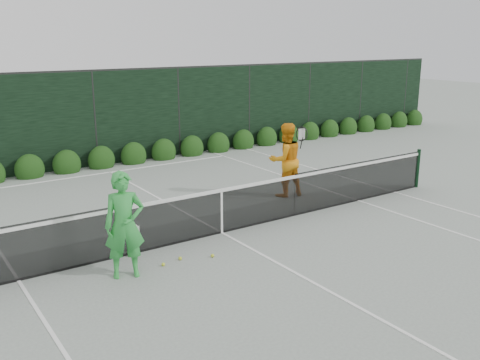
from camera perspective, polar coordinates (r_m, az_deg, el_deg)
ground at (r=11.43m, az=-1.96°, el=-5.67°), size 80.00×80.00×0.00m
tennis_net at (r=11.24m, az=-2.09°, el=-3.16°), size 12.90×0.10×1.07m
player_woman at (r=9.34m, az=-12.22°, el=-4.73°), size 0.78×0.63×1.87m
player_man at (r=13.87m, az=4.89°, el=2.16°), size 1.04×0.86×1.92m
court_lines at (r=11.43m, az=-1.96°, el=-5.64°), size 11.03×23.83×0.01m
windscreen_fence at (r=8.89m, az=7.37°, el=-1.58°), size 32.00×21.07×3.06m
hedge_row at (r=17.58m, az=-14.56°, el=2.05°), size 31.66×0.65×0.94m
tennis_balls at (r=10.17m, az=-7.32°, el=-8.28°), size 1.35×0.98×0.07m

